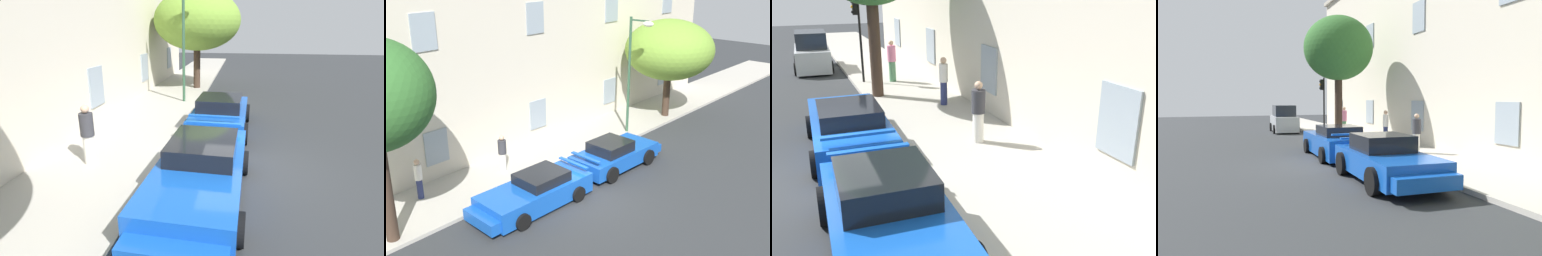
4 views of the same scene
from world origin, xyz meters
TOP-DOWN VIEW (x-y plane):
  - ground_plane at (0.00, 0.00)m, footprint 80.00×80.00m
  - sidewalk at (0.00, 4.04)m, footprint 60.00×3.48m
  - building_facade at (0.00, 7.34)m, footprint 37.27×3.63m
  - sportscar_red_lead at (-1.87, 1.02)m, footprint 5.11×2.22m
  - sportscar_yellow_flank at (3.41, 0.94)m, footprint 4.72×2.27m
  - hatchback_parked at (-13.71, 0.96)m, footprint 3.95×1.95m
  - tree_near_kerb at (-6.67, 2.82)m, footprint 3.90×3.90m
  - traffic_light at (-9.34, 2.67)m, footprint 0.22×0.36m
  - pedestrian_admiring at (-4.49, 4.73)m, footprint 0.43×0.43m
  - pedestrian_strolling at (-0.61, 4.29)m, footprint 0.48×0.48m
  - pedestrian_bystander at (-8.95, 3.96)m, footprint 0.51×0.51m

SIDE VIEW (x-z plane):
  - ground_plane at x=0.00m, z-range 0.00..0.00m
  - sidewalk at x=0.00m, z-range 0.00..0.14m
  - sportscar_red_lead at x=-1.87m, z-range -0.08..1.26m
  - sportscar_yellow_flank at x=3.41m, z-range -0.06..1.32m
  - hatchback_parked at x=-13.71m, z-range -0.11..1.86m
  - pedestrian_strolling at x=-0.61m, z-range 0.15..1.84m
  - pedestrian_admiring at x=-4.49m, z-range 0.18..1.87m
  - pedestrian_bystander at x=-8.95m, z-range 0.16..1.95m
  - traffic_light at x=-9.34m, z-range 0.80..4.44m
  - tree_near_kerb at x=-6.67m, z-range 1.77..8.70m
  - building_facade at x=0.00m, z-range 0.02..10.87m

